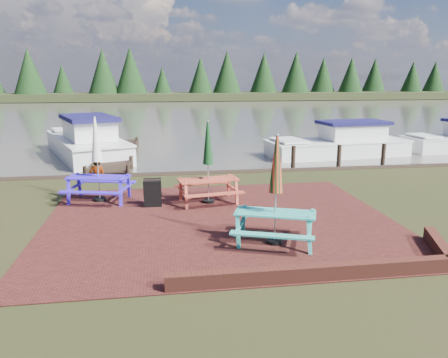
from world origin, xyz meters
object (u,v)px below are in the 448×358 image
object	(u,v)px
boat_jetty	(87,143)
picnic_table_teal	(275,207)
chalkboard	(153,193)
jetty	(117,154)
picnic_table_blue	(98,173)
person	(96,157)
boat_near	(340,145)
picnic_table_red	(208,175)

from	to	relation	value
boat_jetty	picnic_table_teal	bearing A→B (deg)	-85.61
boat_jetty	chalkboard	bearing A→B (deg)	-91.77
chalkboard	picnic_table_teal	bearing A→B (deg)	-49.66
picnic_table_teal	jetty	distance (m)	12.83
picnic_table_teal	picnic_table_blue	distance (m)	6.00
jetty	person	bearing A→B (deg)	-92.98
picnic_table_blue	chalkboard	xyz separation A→B (m)	(1.60, -0.87, -0.46)
jetty	person	size ratio (longest dim) A/B	5.37
picnic_table_blue	boat_near	size ratio (longest dim) A/B	0.35
picnic_table_blue	jetty	size ratio (longest dim) A/B	0.28
picnic_table_blue	boat_near	world-z (taller)	picnic_table_blue
chalkboard	picnic_table_red	bearing A→B (deg)	7.62
boat_jetty	jetty	bearing A→B (deg)	-58.25
picnic_table_teal	boat_jetty	world-z (taller)	picnic_table_teal
person	picnic_table_blue	bearing A→B (deg)	107.32
chalkboard	person	distance (m)	4.30
picnic_table_blue	boat_near	distance (m)	13.09
picnic_table_red	boat_near	distance (m)	11.05
boat_near	person	size ratio (longest dim) A/B	4.29
chalkboard	boat_jetty	world-z (taller)	boat_jetty
chalkboard	boat_near	bearing A→B (deg)	42.47
picnic_table_teal	boat_near	world-z (taller)	picnic_table_teal
chalkboard	boat_jetty	xyz separation A→B (m)	(-3.28, 9.89, 0.06)
picnic_table_blue	person	xyz separation A→B (m)	(-0.42, 2.91, -0.04)
person	boat_jetty	bearing A→B (deg)	-69.32
picnic_table_blue	chalkboard	world-z (taller)	picnic_table_blue
boat_jetty	boat_near	world-z (taller)	boat_jetty
boat_near	chalkboard	bearing A→B (deg)	125.51
picnic_table_teal	jetty	bearing A→B (deg)	131.24
chalkboard	picnic_table_blue	bearing A→B (deg)	152.20
picnic_table_teal	person	world-z (taller)	picnic_table_teal
chalkboard	jetty	world-z (taller)	chalkboard
boat_jetty	person	bearing A→B (deg)	-98.48
boat_jetty	picnic_table_red	bearing A→B (deg)	-83.22
boat_jetty	boat_near	size ratio (longest dim) A/B	1.15
chalkboard	jetty	bearing A→B (deg)	102.13
chalkboard	boat_near	world-z (taller)	boat_near
picnic_table_teal	picnic_table_blue	bearing A→B (deg)	156.84
picnic_table_teal	boat_jetty	size ratio (longest dim) A/B	0.30
jetty	chalkboard	bearing A→B (deg)	-78.54
picnic_table_blue	person	bearing A→B (deg)	112.34
jetty	boat_near	world-z (taller)	boat_near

